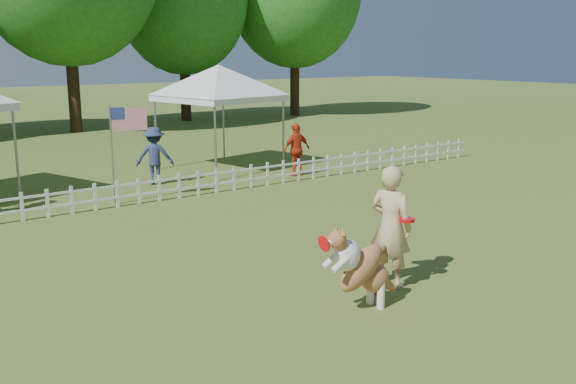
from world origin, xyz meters
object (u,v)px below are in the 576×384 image
(flag_pole, at_px, (112,156))
(spectator_b, at_px, (155,156))
(handler, at_px, (391,226))
(frisbee_on_turf, at_px, (375,291))
(spectator_c, at_px, (297,150))
(canopy_tent_right, at_px, (220,119))
(dog, at_px, (362,268))

(flag_pole, bearing_deg, spectator_b, 56.36)
(handler, height_order, frisbee_on_turf, handler)
(frisbee_on_turf, distance_m, spectator_c, 8.90)
(spectator_b, bearing_deg, flag_pole, 70.82)
(frisbee_on_turf, height_order, flag_pole, flag_pole)
(canopy_tent_right, bearing_deg, flag_pole, -159.87)
(dog, height_order, canopy_tent_right, canopy_tent_right)
(canopy_tent_right, relative_size, flag_pole, 1.33)
(handler, relative_size, frisbee_on_turf, 7.29)
(handler, bearing_deg, spectator_c, -44.08)
(flag_pole, distance_m, spectator_c, 5.39)
(frisbee_on_turf, distance_m, flag_pole, 7.47)
(canopy_tent_right, xyz_separation_m, spectator_c, (1.14, -2.19, -0.74))
(canopy_tent_right, distance_m, spectator_b, 2.78)
(flag_pole, xyz_separation_m, spectator_b, (1.72, 1.59, -0.37))
(dog, relative_size, flag_pole, 0.53)
(handler, relative_size, dog, 1.52)
(spectator_c, bearing_deg, spectator_b, -18.37)
(canopy_tent_right, bearing_deg, handler, -117.56)
(canopy_tent_right, bearing_deg, frisbee_on_turf, -119.34)
(handler, relative_size, spectator_c, 1.23)
(canopy_tent_right, height_order, flag_pole, canopy_tent_right)
(handler, distance_m, frisbee_on_turf, 0.96)
(dog, xyz_separation_m, frisbee_on_turf, (0.59, 0.35, -0.58))
(spectator_b, bearing_deg, dog, 109.85)
(dog, height_order, flag_pole, flag_pole)
(frisbee_on_turf, distance_m, canopy_tent_right, 10.51)
(dog, distance_m, flag_pole, 7.71)
(dog, bearing_deg, flag_pole, 94.53)
(handler, relative_size, flag_pole, 0.81)
(spectator_b, xyz_separation_m, spectator_c, (3.65, -1.22, -0.01))
(frisbee_on_turf, distance_m, spectator_b, 8.98)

